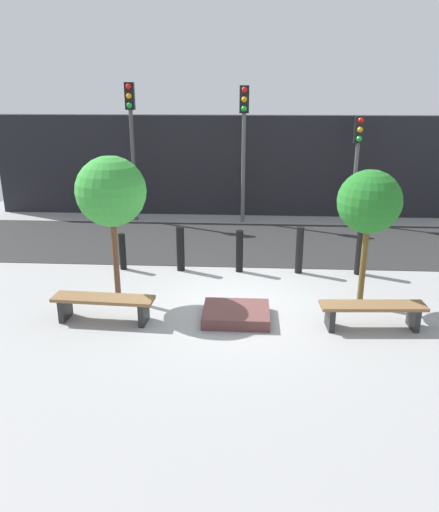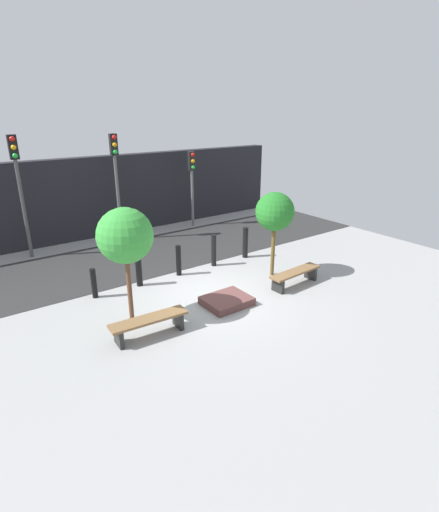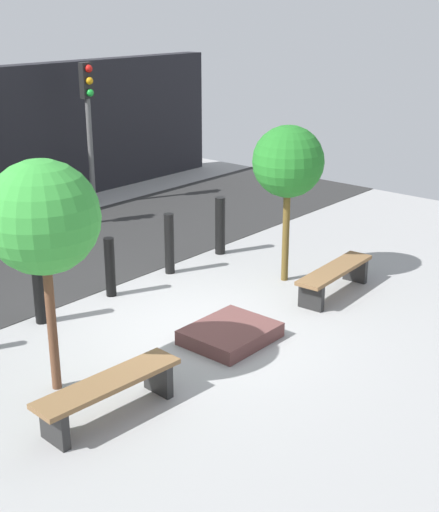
% 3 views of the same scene
% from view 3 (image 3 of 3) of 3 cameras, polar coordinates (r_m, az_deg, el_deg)
% --- Properties ---
extents(ground_plane, '(18.00, 18.00, 0.00)m').
position_cam_3_polar(ground_plane, '(10.44, -1.85, -5.74)').
color(ground_plane, '#989898').
extents(road_strip, '(18.00, 3.94, 0.01)m').
position_cam_3_polar(road_strip, '(13.33, -14.92, -0.63)').
color(road_strip, '#2B2B2B').
rests_on(road_strip, ground).
extents(bench_left, '(1.85, 0.54, 0.47)m').
position_cam_3_polar(bench_left, '(8.28, -8.84, -10.56)').
color(bench_left, black).
rests_on(bench_left, ground).
extents(bench_right, '(1.85, 0.52, 0.46)m').
position_cam_3_polar(bench_right, '(11.61, 9.21, -1.52)').
color(bench_right, black).
rests_on(bench_right, ground).
extents(planter_bed, '(1.21, 0.99, 0.21)m').
position_cam_3_polar(planter_bed, '(10.01, 0.87, -6.23)').
color(planter_bed, brown).
rests_on(planter_bed, ground).
extents(tree_behind_left_bench, '(1.33, 1.33, 2.85)m').
position_cam_3_polar(tree_behind_left_bench, '(8.29, -13.97, 2.95)').
color(tree_behind_left_bench, brown).
rests_on(tree_behind_left_bench, ground).
extents(tree_behind_right_bench, '(1.17, 1.17, 2.64)m').
position_cam_3_polar(tree_behind_right_bench, '(11.64, 5.51, 7.46)').
color(tree_behind_right_bench, brown).
rests_on(tree_behind_right_bench, ground).
extents(bollard_left, '(0.18, 0.18, 1.04)m').
position_cam_3_polar(bollard_left, '(10.72, -14.22, -2.63)').
color(bollard_left, black).
rests_on(bollard_left, ground).
extents(bollard_center, '(0.17, 0.17, 0.98)m').
position_cam_3_polar(bollard_center, '(11.50, -8.76, -0.88)').
color(bollard_center, black).
rests_on(bollard_center, ground).
extents(bollard_right, '(0.17, 0.17, 1.08)m').
position_cam_3_polar(bollard_right, '(12.34, -4.04, 0.99)').
color(bollard_right, black).
rests_on(bollard_right, ground).
extents(bollard_far_right, '(0.19, 0.19, 1.09)m').
position_cam_3_polar(bollard_far_right, '(13.29, 0.05, 2.44)').
color(bollard_far_right, black).
rests_on(bollard_far_right, ground).
extents(traffic_light_mid_east, '(0.28, 0.27, 3.24)m').
position_cam_3_polar(traffic_light_mid_east, '(16.54, -10.45, 11.59)').
color(traffic_light_mid_east, '#5F5F5F').
rests_on(traffic_light_mid_east, ground).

